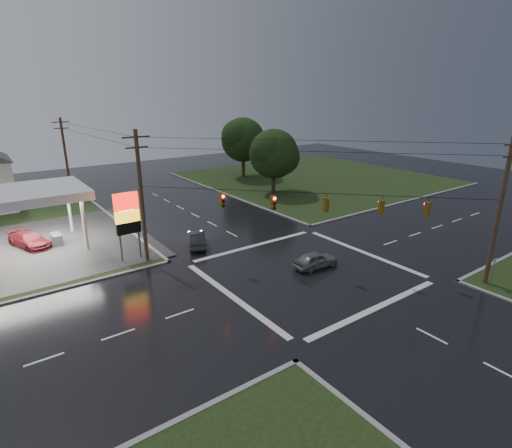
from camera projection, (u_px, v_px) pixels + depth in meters
ground at (305, 271)px, 32.06m from camera, size 120.00×120.00×0.00m
grass_ne at (315, 178)px, 66.49m from camera, size 36.00×36.00×0.08m
pylon_sign at (127, 215)px, 33.05m from camera, size 2.00×0.35×6.00m
utility_pole_nw at (141, 196)px, 32.30m from camera, size 2.20×0.32×11.00m
utility_pole_se at (499, 211)px, 28.22m from camera, size 2.20×0.32×11.00m
utility_pole_n at (66, 155)px, 54.31m from camera, size 2.20×0.32×10.50m
traffic_signals at (309, 193)px, 30.01m from camera, size 26.87×26.87×1.47m
tree_ne_near at (275, 154)px, 55.09m from camera, size 7.99×6.80×8.98m
tree_ne_far at (244, 140)px, 65.80m from camera, size 8.46×7.20×9.80m
car_north at (197, 239)px, 37.13m from camera, size 3.05×4.45×1.39m
car_crossing at (316, 260)px, 32.64m from camera, size 3.96×1.84×1.31m
car_pump at (29, 240)px, 36.89m from camera, size 3.65×5.31×1.43m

